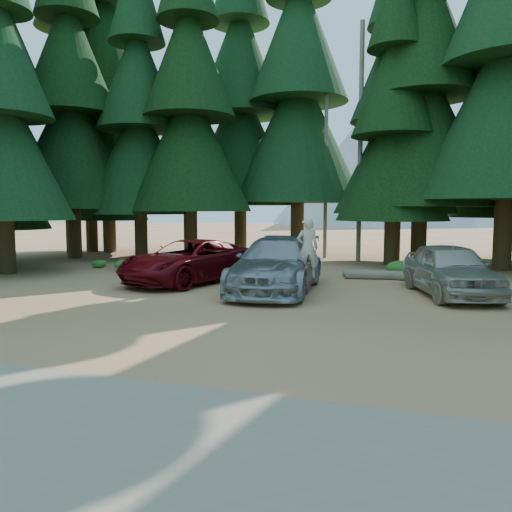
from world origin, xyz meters
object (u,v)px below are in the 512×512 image
(red_pickup, at_px, (190,261))
(log_mid, at_px, (387,276))
(silver_minivan_right, at_px, (450,269))
(frisbee_player, at_px, (308,248))
(log_right, at_px, (417,276))
(silver_minivan_center, at_px, (277,265))
(log_left, at_px, (231,270))

(red_pickup, relative_size, log_mid, 1.62)
(silver_minivan_right, xyz_separation_m, log_mid, (-2.06, 3.15, -0.68))
(red_pickup, xyz_separation_m, log_mid, (6.88, 3.05, -0.65))
(frisbee_player, height_order, log_right, frisbee_player)
(red_pickup, xyz_separation_m, frisbee_player, (4.77, -1.73, 0.73))
(silver_minivan_right, bearing_deg, silver_minivan_center, 172.06)
(red_pickup, bearing_deg, log_right, 38.56)
(silver_minivan_center, height_order, log_right, silver_minivan_center)
(silver_minivan_right, distance_m, log_right, 3.44)
(silver_minivan_center, relative_size, log_right, 1.12)
(silver_minivan_center, xyz_separation_m, log_right, (4.42, 4.03, -0.70))
(silver_minivan_right, height_order, frisbee_player, frisbee_player)
(silver_minivan_center, distance_m, log_mid, 5.19)
(frisbee_player, bearing_deg, log_mid, -135.38)
(red_pickup, xyz_separation_m, log_left, (0.59, 2.74, -0.62))
(red_pickup, distance_m, silver_minivan_right, 8.94)
(silver_minivan_right, height_order, log_left, silver_minivan_right)
(silver_minivan_center, height_order, log_left, silver_minivan_center)
(silver_minivan_center, bearing_deg, log_left, 125.39)
(frisbee_player, bearing_deg, silver_minivan_right, 179.88)
(silver_minivan_right, xyz_separation_m, frisbee_player, (-4.17, -1.64, 0.70))
(silver_minivan_right, relative_size, log_left, 1.03)
(log_left, bearing_deg, frisbee_player, -74.83)
(frisbee_player, distance_m, log_right, 6.01)
(frisbee_player, xyz_separation_m, log_mid, (2.11, 4.79, -1.38))
(silver_minivan_right, bearing_deg, log_right, 89.92)
(silver_minivan_center, relative_size, frisbee_player, 3.34)
(silver_minivan_center, height_order, silver_minivan_right, silver_minivan_center)
(log_right, bearing_deg, log_left, 174.78)
(red_pickup, height_order, frisbee_player, frisbee_player)
(silver_minivan_center, bearing_deg, log_right, 38.36)
(red_pickup, distance_m, log_right, 8.61)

